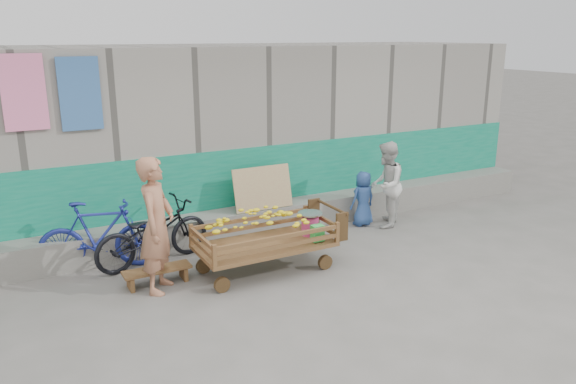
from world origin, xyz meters
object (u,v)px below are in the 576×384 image
banana_cart (262,232)px  bicycle_blue (100,235)px  bench (157,273)px  child (363,199)px  bicycle_dark (153,233)px  woman (386,185)px  vendor_man (157,225)px

banana_cart → bicycle_blue: (-1.95, 1.16, -0.09)m
bench → child: (3.78, 0.67, 0.31)m
bench → bicycle_dark: 0.79m
bench → bicycle_blue: size_ratio=0.53×
child → bicycle_blue: bicycle_blue is taller
woman → bicycle_dark: (-3.94, 0.26, -0.27)m
bench → child: 3.85m
child → bicycle_blue: size_ratio=0.57×
vendor_man → child: vendor_man is taller
bench → woman: 4.15m
woman → bicycle_dark: size_ratio=0.84×
vendor_man → bicycle_dark: vendor_man is taller
banana_cart → child: bearing=22.1°
vendor_man → woman: size_ratio=1.20×
vendor_man → child: (3.79, 0.84, -0.40)m
banana_cart → woman: size_ratio=1.39×
bicycle_blue → child: bearing=-76.7°
vendor_man → bicycle_dark: size_ratio=1.00×
child → bicycle_blue: 4.33m
child → bench: bearing=6.0°
banana_cart → bench: size_ratio=2.30×
woman → bicycle_dark: 3.95m
bench → woman: size_ratio=0.61×
bicycle_dark → bicycle_blue: bicycle_blue is taller
vendor_man → bicycle_blue: vendor_man is taller
woman → banana_cart: bearing=-29.3°
child → bicycle_blue: bearing=-6.6°
bicycle_dark → bicycle_blue: (-0.70, 0.15, 0.04)m
woman → child: bearing=-80.0°
banana_cart → vendor_man: vendor_man is taller
banana_cart → bicycle_blue: 2.27m
banana_cart → child: 2.57m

